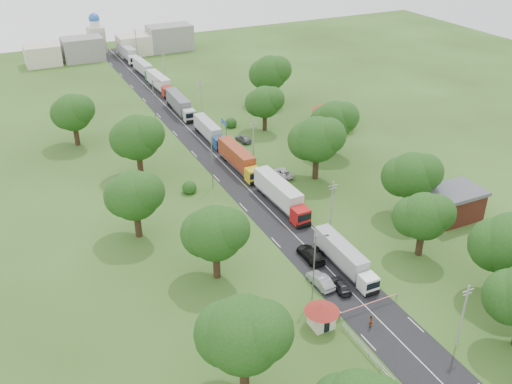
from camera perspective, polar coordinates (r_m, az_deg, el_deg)
ground at (r=93.76m, az=2.26°, el=-2.71°), size 260.00×260.00×0.00m
road at (r=109.58m, az=-2.63°, el=2.20°), size 8.00×200.00×0.04m
boom_barrier at (r=75.55m, az=10.39°, el=-11.23°), size 9.22×0.35×1.18m
guard_booth at (r=72.05m, az=6.60°, el=-11.87°), size 4.40×4.40×3.45m
guard_rail at (r=68.78m, az=12.71°, el=-17.41°), size 0.10×17.00×1.70m
info_sign at (r=122.82m, az=-3.23°, el=6.73°), size 0.12×3.10×4.10m
pole_0 at (r=71.44m, az=19.96°, el=-11.53°), size 1.60×0.24×9.00m
pole_1 at (r=88.71m, az=7.57°, el=-1.42°), size 1.60×0.24×9.00m
pole_2 at (r=110.47m, az=-0.27°, el=5.14°), size 1.60×0.24×9.00m
pole_3 at (r=134.56m, az=-5.49°, el=9.40°), size 1.60×0.24×9.00m
pole_4 at (r=159.93m, az=-9.17°, el=12.29°), size 1.60×0.24×9.00m
pole_5 at (r=186.05m, az=-11.88°, el=14.36°), size 1.60×0.24×9.00m
lamp_0 at (r=74.06m, az=5.93°, el=-7.22°), size 2.03×0.22×10.00m
lamp_1 at (r=101.18m, az=-4.35°, el=3.28°), size 2.03×0.22×10.00m
lamp_2 at (r=132.06m, az=-10.12°, el=9.10°), size 2.03×0.22×10.00m
tree_1 at (r=80.46m, az=24.21°, el=-4.74°), size 9.60×9.60×12.05m
tree_2 at (r=85.20m, az=16.42°, el=-2.30°), size 8.00×8.00×10.10m
tree_3 at (r=94.98m, az=15.33°, el=1.63°), size 8.80×8.80×11.07m
tree_4 at (r=103.84m, az=6.08°, el=5.28°), size 9.60×9.60×12.05m
tree_5 at (r=114.84m, az=7.85°, el=7.17°), size 8.80×8.80×11.07m
tree_6 at (r=125.47m, az=0.86°, el=9.01°), size 8.00×8.00×10.10m
tree_7 at (r=141.69m, az=1.41°, el=11.86°), size 9.60×9.60×12.05m
tree_9 at (r=60.41m, az=-1.30°, el=-13.98°), size 9.60×9.60×12.05m
tree_10 at (r=77.00m, az=-4.13°, el=-4.08°), size 8.80×8.80×11.07m
tree_11 at (r=87.72m, az=-12.09°, el=-0.30°), size 8.80×8.80×11.07m
tree_12 at (r=106.29m, az=-11.83°, el=5.38°), size 9.60×9.60×12.05m
tree_13 at (r=123.61m, az=-17.87°, el=7.61°), size 8.80×8.80×11.07m
house_brick at (r=98.26m, az=19.21°, el=-1.08°), size 8.60×6.60×5.20m
house_cream at (r=129.48m, az=7.90°, el=7.98°), size 10.08×10.08×5.80m
distant_town at (r=190.01m, az=-13.69°, el=14.08°), size 52.00×8.00×8.00m
church at (r=196.33m, az=-15.69°, el=14.87°), size 5.00×5.00×12.30m
truck_0 at (r=82.11m, az=8.82°, el=-6.46°), size 2.43×13.53×3.75m
truck_1 at (r=96.29m, az=2.51°, el=-0.24°), size 3.02×15.58×4.31m
truck_2 at (r=109.12m, az=-1.75°, el=3.37°), size 2.71×14.84×4.11m
truck_3 at (r=122.68m, az=-4.71°, el=6.15°), size 2.45×13.62×3.78m
truck_4 at (r=138.18m, az=-7.63°, el=8.71°), size 2.94×15.04×4.16m
truck_5 at (r=154.73m, az=-9.60°, el=10.72°), size 3.11×14.72×4.07m
truck_6 at (r=168.68m, az=-11.16°, el=12.03°), size 2.88×13.71×3.79m
truck_7 at (r=185.21m, az=-12.73°, el=13.42°), size 3.26×15.31×4.23m
car_lane_front at (r=78.93m, az=8.49°, el=-9.21°), size 2.27×4.42×1.44m
car_lane_mid at (r=79.26m, az=6.47°, el=-8.79°), size 1.97×4.98×1.61m
car_lane_rear at (r=84.20m, az=5.50°, el=-6.20°), size 2.40×5.73×1.65m
car_verge_near at (r=107.06m, az=2.71°, el=1.94°), size 2.37×5.06×1.40m
car_verge_far at (r=121.48m, az=-1.28°, el=5.37°), size 2.35×4.62×1.51m
pedestrian_near at (r=73.66m, az=11.43°, el=-12.62°), size 0.74×0.70×1.70m
pedestrian_booth at (r=74.35m, az=6.28°, el=-11.74°), size 0.96×0.97×1.58m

